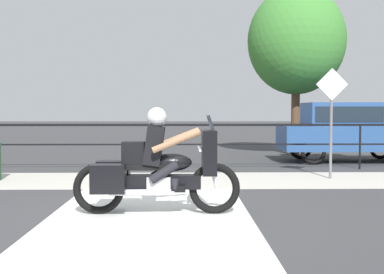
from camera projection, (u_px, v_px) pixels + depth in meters
The scene contains 8 objects.
ground_plane at pixel (142, 214), 6.95m from camera, with size 120.00×120.00×0.00m, color #38383A.
sidewalk_band at pixel (156, 180), 10.34m from camera, with size 44.00×2.40×0.01m, color #B7B2A8.
crosswalk_band at pixel (150, 217), 6.75m from camera, with size 2.86×6.00×0.01m, color silver.
fence_railing at pixel (160, 134), 12.15m from camera, with size 36.00×0.05×1.17m.
motorcycle at pixel (156, 167), 6.94m from camera, with size 2.42×0.76×1.55m.
parked_car at pixel (346, 129), 14.02m from camera, with size 3.99×1.60×1.73m.
street_sign at pixel (331, 110), 10.46m from camera, with size 0.69×0.06×2.42m.
tree_behind_sign at pixel (296, 41), 15.97m from camera, with size 3.23×3.23×5.59m.
Camera 1 is at (0.61, -6.89, 1.50)m, focal length 45.00 mm.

